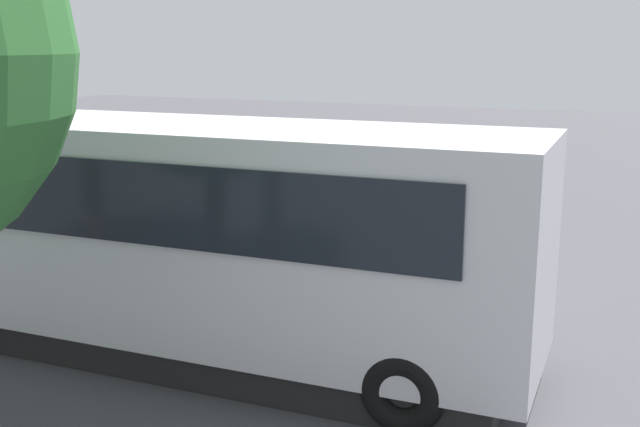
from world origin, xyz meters
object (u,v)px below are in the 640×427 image
at_px(spectator_left, 369,242).
at_px(spectator_centre, 294,232).
at_px(spectator_far_left, 432,247).
at_px(spectator_right, 244,230).
at_px(stunt_motorcycle, 334,194).
at_px(traffic_cone, 416,246).
at_px(spectator_far_right, 176,226).
at_px(tour_bus, 203,241).
at_px(parked_motorcycle_dark, 308,277).
at_px(parked_motorcycle_silver, 474,303).

bearing_deg(spectator_left, spectator_centre, 2.83).
distance_m(spectator_far_left, spectator_right, 3.57).
height_order(spectator_far_left, spectator_centre, spectator_centre).
bearing_deg(stunt_motorcycle, spectator_left, 121.52).
bearing_deg(traffic_cone, spectator_centre, 64.10).
relative_size(spectator_centre, spectator_far_right, 1.05).
bearing_deg(spectator_far_left, stunt_motorcycle, -47.94).
distance_m(tour_bus, traffic_cone, 6.11).
bearing_deg(spectator_centre, traffic_cone, -115.90).
xyz_separation_m(spectator_left, traffic_cone, (0.02, -2.74, -0.74)).
xyz_separation_m(spectator_far_left, parked_motorcycle_dark, (1.94, 0.55, -0.61)).
bearing_deg(parked_motorcycle_silver, parked_motorcycle_dark, -3.07).
bearing_deg(traffic_cone, spectator_right, 47.42).
relative_size(spectator_far_left, traffic_cone, 2.88).
bearing_deg(spectator_left, parked_motorcycle_silver, 158.85).
bearing_deg(parked_motorcycle_silver, spectator_right, -10.73).
distance_m(spectator_left, parked_motorcycle_silver, 2.20).
bearing_deg(spectator_far_right, spectator_far_left, -176.82).
bearing_deg(spectator_far_left, spectator_left, -3.37).
relative_size(parked_motorcycle_silver, stunt_motorcycle, 1.09).
relative_size(spectator_far_left, parked_motorcycle_dark, 0.88).
relative_size(spectator_far_right, parked_motorcycle_silver, 0.84).
bearing_deg(parked_motorcycle_dark, spectator_right, -23.05).
height_order(tour_bus, spectator_right, tour_bus).
bearing_deg(stunt_motorcycle, spectator_far_left, 132.06).
bearing_deg(parked_motorcycle_dark, parked_motorcycle_silver, 176.93).
relative_size(spectator_centre, stunt_motorcycle, 0.97).
distance_m(parked_motorcycle_silver, parked_motorcycle_dark, 2.83).
distance_m(spectator_centre, parked_motorcycle_dark, 0.98).
bearing_deg(spectator_centre, spectator_far_left, -179.91).
distance_m(parked_motorcycle_silver, traffic_cone, 4.05).
bearing_deg(tour_bus, spectator_centre, -87.88).
xyz_separation_m(parked_motorcycle_silver, parked_motorcycle_dark, (2.83, -0.15, 0.00)).
xyz_separation_m(spectator_far_right, parked_motorcycle_dark, (-2.83, 0.29, -0.54)).
distance_m(spectator_centre, parked_motorcycle_silver, 3.50).
bearing_deg(spectator_right, spectator_left, 178.25).
distance_m(stunt_motorcycle, traffic_cone, 2.47).
bearing_deg(spectator_centre, parked_motorcycle_silver, 168.26).
relative_size(spectator_far_right, traffic_cone, 2.74).
bearing_deg(spectator_centre, spectator_left, -177.17).
relative_size(spectator_centre, parked_motorcycle_silver, 0.89).
distance_m(spectator_left, stunt_motorcycle, 4.22).
height_order(spectator_right, stunt_motorcycle, stunt_motorcycle).
bearing_deg(traffic_cone, spectator_far_left, 111.75).
bearing_deg(spectator_far_left, parked_motorcycle_dark, 15.91).
height_order(spectator_right, parked_motorcycle_dark, spectator_right).
bearing_deg(traffic_cone, spectator_left, 90.41).
bearing_deg(stunt_motorcycle, parked_motorcycle_silver, 133.84).
bearing_deg(spectator_far_right, spectator_right, -161.39).
distance_m(spectator_left, traffic_cone, 2.84).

